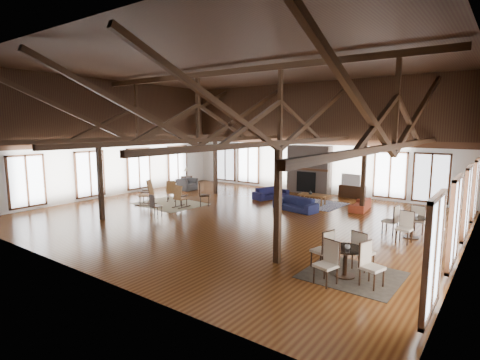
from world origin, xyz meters
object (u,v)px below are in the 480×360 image
Objects in this scene: sofa_navy_front at (295,204)px; coffee_table at (313,195)px; sofa_orange at (360,204)px; cafe_table_far at (412,223)px; sofa_navy_left at (271,193)px; cafe_table_near at (345,256)px; tv_console at (352,192)px; armchair at (187,184)px.

coffee_table is at bearing 98.69° from sofa_navy_front.
sofa_orange is 4.17m from cafe_table_far.
sofa_navy_left is 10.04m from cafe_table_near.
tv_console reaches higher than sofa_navy_front.
cafe_table_far is (4.94, -2.97, 0.07)m from coffee_table.
sofa_orange is 1.30× the size of tv_console.
sofa_navy_front is 1.04× the size of sofa_navy_left.
armchair is (-7.56, 1.06, 0.04)m from sofa_navy_front.
sofa_navy_left is at bearing 131.88° from cafe_table_near.
cafe_table_near reaches higher than armchair.
sofa_navy_front is 5.18m from cafe_table_far.
cafe_table_far reaches higher than tv_console.
sofa_navy_front is 1.19× the size of sofa_orange.
sofa_navy_front reaches higher than sofa_orange.
sofa_orange is 7.82m from cafe_table_near.
cafe_table_near reaches higher than sofa_navy_left.
coffee_table is (2.37, -0.12, 0.15)m from sofa_navy_left.
cafe_table_near is 1.57× the size of tv_console.
armchair is at bearing 169.16° from cafe_table_far.
armchair is 13.75m from cafe_table_near.
sofa_orange is at bearing 105.85° from cafe_table_near.
sofa_orange is 1.65× the size of armchair.
sofa_navy_front is 2.90m from sofa_navy_left.
cafe_table_near is (11.95, -6.80, 0.18)m from armchair.
sofa_navy_front reaches higher than coffee_table.
coffee_table is 0.68× the size of cafe_table_far.
sofa_navy_front is 7.23m from cafe_table_near.
sofa_navy_left reaches higher than sofa_orange.
cafe_table_near is 1.03× the size of cafe_table_far.
sofa_navy_front is 1.63m from coffee_table.
sofa_orange is 2.21m from coffee_table.
cafe_table_near is (6.70, -7.48, 0.23)m from sofa_navy_left.
cafe_table_far reaches higher than sofa_navy_front.
sofa_navy_left is 0.98× the size of cafe_table_far.
sofa_navy_front is at bearing -108.86° from sofa_navy_left.
armchair is at bearing -158.84° from tv_console.
coffee_table is 5.76m from cafe_table_far.
sofa_navy_front is at bearing -99.13° from armchair.
tv_console is (3.28, 2.62, 0.04)m from sofa_navy_left.
sofa_navy_front is 1.55× the size of tv_console.
coffee_table is 2.89m from tv_console.
coffee_table is at bearing 148.99° from cafe_table_far.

